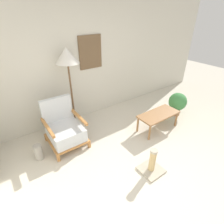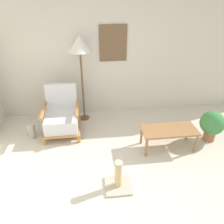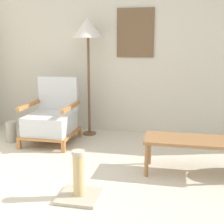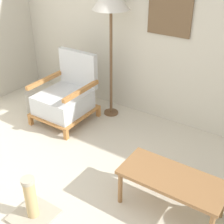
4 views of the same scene
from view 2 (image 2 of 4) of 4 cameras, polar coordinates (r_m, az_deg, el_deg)
The scene contains 8 objects.
ground_plane at distance 3.24m, azimuth 3.88°, elevation -21.27°, with size 14.00×14.00×0.00m, color beige.
wall_back at distance 4.68m, azimuth -1.07°, elevation 15.20°, with size 8.00×0.09×2.70m.
armchair at distance 4.34m, azimuth -12.96°, elevation -1.25°, with size 0.68×0.75×0.91m.
floor_lamp at distance 4.30m, azimuth -8.45°, elevation 16.63°, with size 0.47×0.47×1.77m.
coffee_table at distance 3.93m, azimuth 14.69°, elevation -4.97°, with size 0.95×0.44×0.40m.
vase at distance 4.45m, azimuth -20.22°, elevation -4.59°, with size 0.15×0.15×0.30m, color #9E998E.
potted_plant at distance 4.40m, azimuth 24.69°, elevation -2.85°, with size 0.44×0.44×0.60m.
scratching_post at distance 3.26m, azimuth 1.64°, elevation -17.16°, with size 0.37×0.37×0.46m.
Camera 2 is at (-0.44, -2.00, 2.51)m, focal length 35.00 mm.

